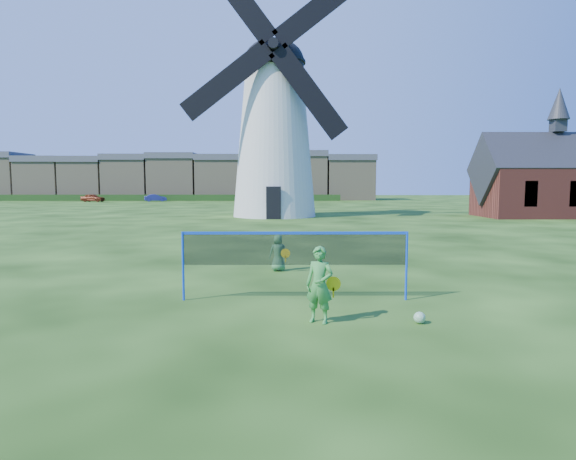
# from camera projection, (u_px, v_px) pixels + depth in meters

# --- Properties ---
(ground) EXTENTS (220.00, 220.00, 0.00)m
(ground) POSITION_uv_depth(u_px,v_px,m) (280.00, 296.00, 11.16)
(ground) COLOR black
(ground) RESTS_ON ground
(windmill) EXTENTS (14.10, 6.72, 20.01)m
(windmill) POSITION_uv_depth(u_px,v_px,m) (274.00, 129.00, 38.55)
(windmill) COLOR silver
(windmill) RESTS_ON ground
(chapel) EXTENTS (12.07, 5.85, 10.21)m
(chapel) POSITION_uv_depth(u_px,v_px,m) (555.00, 181.00, 38.26)
(chapel) COLOR brown
(chapel) RESTS_ON ground
(badminton_net) EXTENTS (5.05, 0.05, 1.55)m
(badminton_net) POSITION_uv_depth(u_px,v_px,m) (295.00, 250.00, 10.66)
(badminton_net) COLOR blue
(badminton_net) RESTS_ON ground
(player_girl) EXTENTS (0.73, 0.53, 1.45)m
(player_girl) POSITION_uv_depth(u_px,v_px,m) (320.00, 285.00, 8.94)
(player_girl) COLOR green
(player_girl) RESTS_ON ground
(player_boy) EXTENTS (0.64, 0.42, 1.11)m
(player_boy) POSITION_uv_depth(u_px,v_px,m) (278.00, 253.00, 14.37)
(player_boy) COLOR #42884A
(player_boy) RESTS_ON ground
(play_ball) EXTENTS (0.22, 0.22, 0.22)m
(play_ball) POSITION_uv_depth(u_px,v_px,m) (419.00, 318.00, 8.94)
(play_ball) COLOR green
(play_ball) RESTS_ON ground
(terraced_houses) EXTENTS (67.43, 8.40, 8.25)m
(terraced_houses) POSITION_uv_depth(u_px,v_px,m) (179.00, 177.00, 82.35)
(terraced_houses) COLOR tan
(terraced_houses) RESTS_ON ground
(hedge) EXTENTS (62.00, 0.80, 1.00)m
(hedge) POSITION_uv_depth(u_px,v_px,m) (147.00, 198.00, 76.68)
(hedge) COLOR #193814
(hedge) RESTS_ON ground
(car_left) EXTENTS (3.72, 1.98, 1.20)m
(car_left) POSITION_uv_depth(u_px,v_px,m) (93.00, 198.00, 72.83)
(car_left) COLOR maroon
(car_left) RESTS_ON ground
(car_right) EXTENTS (3.55, 2.23, 1.10)m
(car_right) POSITION_uv_depth(u_px,v_px,m) (155.00, 198.00, 74.08)
(car_right) COLOR navy
(car_right) RESTS_ON ground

